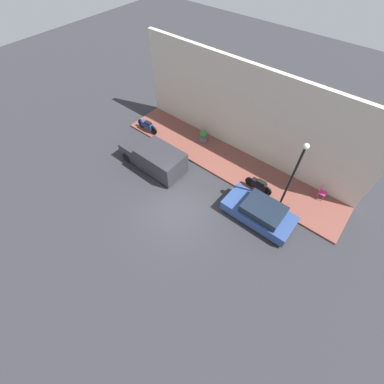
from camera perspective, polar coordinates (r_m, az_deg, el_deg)
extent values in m
plane|color=#2D2D33|center=(15.00, -3.46, -4.17)|extent=(60.00, 60.00, 0.00)
cube|color=brown|center=(17.64, 7.70, 6.73)|extent=(2.96, 15.90, 0.13)
cube|color=beige|center=(16.91, 12.04, 16.78)|extent=(0.30, 15.90, 6.01)
cube|color=#2D4784|center=(14.79, 14.55, -4.53)|extent=(1.85, 3.95, 0.62)
cube|color=#192333|center=(14.33, 15.65, -3.73)|extent=(1.63, 2.17, 0.46)
cylinder|color=black|center=(14.80, 7.83, -3.90)|extent=(0.20, 0.59, 0.59)
cylinder|color=black|center=(15.69, 11.12, -0.11)|extent=(0.20, 0.59, 0.59)
cylinder|color=black|center=(14.34, 18.08, -10.14)|extent=(0.20, 0.59, 0.59)
cylinder|color=black|center=(15.26, 20.83, -5.83)|extent=(0.20, 0.59, 0.59)
cube|color=#2D2D33|center=(16.45, -6.88, 6.92)|extent=(1.90, 2.91, 1.43)
cube|color=#2D2D33|center=(17.90, -12.07, 9.52)|extent=(1.81, 1.57, 1.00)
cube|color=#192333|center=(17.87, -12.73, 10.48)|extent=(1.62, 0.86, 0.40)
cylinder|color=black|center=(17.91, -14.20, 7.51)|extent=(0.22, 0.69, 0.69)
cylinder|color=black|center=(18.61, -10.44, 10.33)|extent=(0.22, 0.69, 0.69)
cylinder|color=black|center=(16.04, -6.49, 2.54)|extent=(0.22, 0.69, 0.69)
cylinder|color=black|center=(16.82, -2.65, 5.83)|extent=(0.22, 0.69, 0.69)
cube|color=navy|center=(19.88, -9.94, 14.45)|extent=(0.30, 1.01, 0.40)
cube|color=black|center=(19.64, -9.76, 14.91)|extent=(0.27, 0.55, 0.12)
cylinder|color=black|center=(20.37, -11.15, 14.74)|extent=(0.10, 0.65, 0.65)
cylinder|color=black|center=(19.58, -8.57, 13.46)|extent=(0.10, 0.65, 0.65)
cube|color=black|center=(15.87, 14.61, 1.66)|extent=(0.30, 0.94, 0.47)
cube|color=black|center=(15.63, 15.22, 2.12)|extent=(0.27, 0.51, 0.12)
cylinder|color=black|center=(16.12, 12.80, 2.21)|extent=(0.10, 0.65, 0.65)
cylinder|color=black|center=(15.90, 16.19, 0.25)|extent=(0.10, 0.65, 0.65)
cylinder|color=black|center=(14.20, 21.02, 2.38)|extent=(0.12, 0.12, 4.48)
sphere|color=silver|center=(12.66, 24.02, 9.26)|extent=(0.30, 0.30, 0.30)
cylinder|color=slate|center=(18.86, 2.55, 11.80)|extent=(0.54, 0.54, 0.40)
sphere|color=#337F38|center=(18.60, 2.60, 12.78)|extent=(0.54, 0.54, 0.54)
cube|color=#D8338C|center=(16.87, 27.03, -0.15)|extent=(0.40, 0.40, 0.04)
cube|color=#D8338C|center=(16.72, 26.75, 0.60)|extent=(0.40, 0.04, 0.38)
cylinder|color=#D8338C|center=(16.91, 27.05, -1.29)|extent=(0.04, 0.04, 0.43)
cylinder|color=#D8338C|center=(17.16, 27.45, -0.57)|extent=(0.04, 0.04, 0.43)
cylinder|color=#D8338C|center=(16.91, 26.04, -0.71)|extent=(0.04, 0.04, 0.43)
cylinder|color=#D8338C|center=(17.16, 26.45, 0.00)|extent=(0.04, 0.04, 0.43)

